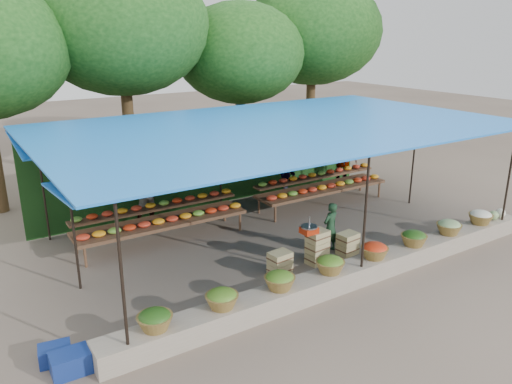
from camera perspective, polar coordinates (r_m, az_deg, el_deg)
ground at (r=12.46m, az=2.49°, el=-5.18°), size 60.00×60.00×0.00m
stone_curb at (r=10.47m, az=11.31°, el=-9.03°), size 10.60×0.55×0.40m
stall_canopy at (r=11.74m, az=2.45°, el=7.02°), size 10.80×6.60×2.82m
produce_baskets at (r=10.25m, az=11.03°, el=-7.36°), size 8.98×0.58×0.34m
netting_backdrop at (r=14.61m, az=-4.59°, el=3.44°), size 10.60×0.06×2.50m
tree_row at (r=17.01m, az=-8.25°, el=17.10°), size 16.51×5.50×7.12m
fruit_table_left at (r=12.24m, az=-10.78°, el=-2.87°), size 4.21×0.95×0.93m
fruit_table_right at (r=14.72m, az=7.48°, el=0.84°), size 4.21×0.95×0.93m
crate_counter at (r=11.06m, az=6.89°, el=-6.65°), size 2.38×0.38×0.77m
weighing_scale at (r=10.71m, az=6.09°, el=-4.26°), size 0.35×0.35×0.38m
vendor_seated at (r=11.61m, az=8.50°, el=-4.01°), size 0.48×0.36×1.18m
customer_left at (r=13.19m, az=-12.00°, el=0.00°), size 0.93×0.74×1.83m
customer_mid at (r=15.03m, az=3.69°, el=2.26°), size 1.24×1.15×1.68m
customer_right at (r=16.53m, az=9.85°, el=3.43°), size 1.05×0.78×1.66m
blue_crate_front at (r=8.32m, az=-20.43°, el=-17.83°), size 0.57×0.42×0.34m
blue_crate_back at (r=8.64m, az=-21.98°, el=-16.78°), size 0.52×0.41×0.29m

